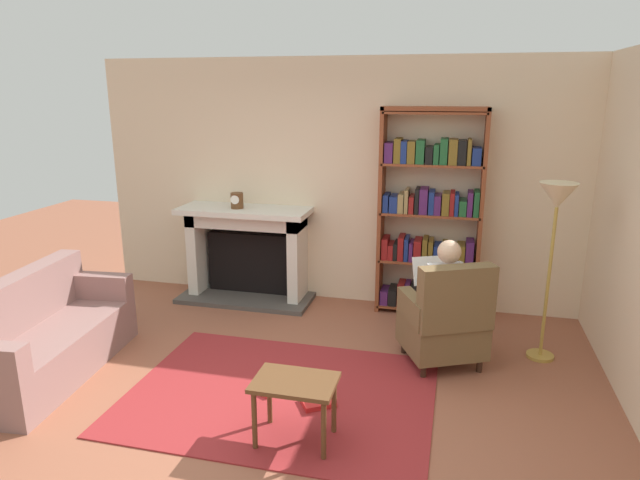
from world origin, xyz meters
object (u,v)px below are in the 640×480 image
Objects in this scene: bookshelf at (430,216)px; floor_lamp at (556,212)px; sofa_floral at (43,338)px; side_table at (295,390)px; fireplace at (248,250)px; armchair_reading at (446,321)px; seated_reader at (442,295)px; mantel_clock at (237,201)px.

bookshelf is 1.37× the size of floor_lamp.
sofa_floral is at bearing -162.30° from floor_lamp.
bookshelf is at bearing 74.45° from side_table.
fireplace is 0.69× the size of bookshelf.
armchair_reading is 0.85× the size of seated_reader.
mantel_clock reaches higher than armchair_reading.
armchair_reading is (0.24, -1.22, -0.64)m from bookshelf.
fireplace is 2.47m from seated_reader.
fireplace is at bearing -53.15° from armchair_reading.
sofa_floral is at bearing -9.42° from armchair_reading.
floor_lamp is at bearing 43.84° from side_table.
armchair_reading is 1.31m from floor_lamp.
mantel_clock is 0.11× the size of floor_lamp.
floor_lamp is (3.12, -0.82, 0.78)m from fireplace.
fireplace is 2.39m from sofa_floral.
sofa_floral is 3.14× the size of side_table.
seated_reader is (2.29, -0.98, -0.54)m from mantel_clock.
seated_reader is at bearing -23.15° from mantel_clock.
seated_reader is at bearing -25.96° from fireplace.
fireplace is at bearing 165.32° from floor_lamp.
fireplace is at bearing 117.23° from side_table.
mantel_clock is 2.68m from armchair_reading.
floor_lamp is (0.90, 0.26, 0.73)m from seated_reader.
sofa_floral is (-3.06, -2.18, -0.75)m from bookshelf.
mantel_clock is 2.92m from side_table.
seated_reader is (2.22, -1.08, 0.05)m from fireplace.
side_table is 0.35× the size of floor_lamp.
mantel_clock reaches higher than fireplace.
fireplace reaches higher than armchair_reading.
sofa_floral is 1.10× the size of floor_lamp.
fireplace is 1.33× the size of seated_reader.
side_table is at bearing -105.42° from sofa_floral.
bookshelf reaches higher than mantel_clock.
fireplace is 8.75× the size of mantel_clock.
floor_lamp reaches higher than fireplace.
side_table is (1.31, -2.55, -0.18)m from fireplace.
armchair_reading reaches higher than sofa_floral.
armchair_reading is 1.73× the size of side_table.
sofa_floral reaches higher than side_table.
mantel_clock is at bearing 119.44° from side_table.
bookshelf reaches higher than side_table.
side_table is at bearing -62.77° from fireplace.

